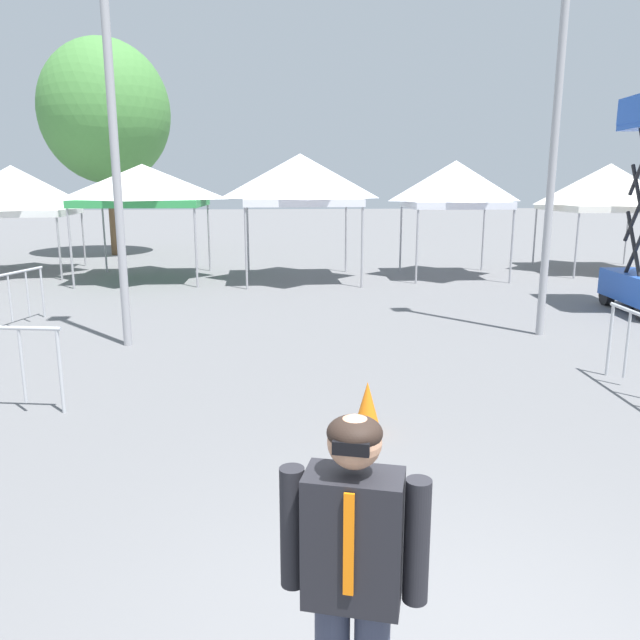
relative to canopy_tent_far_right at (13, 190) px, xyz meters
name	(u,v)px	position (x,y,z in m)	size (l,w,h in m)	color
canopy_tent_far_right	(13,190)	(0.00, 0.00, 0.00)	(3.51, 3.51, 3.30)	#9E9EA3
canopy_tent_center	(143,185)	(4.15, -1.56, 0.15)	(3.55, 3.55, 3.30)	#9E9EA3
canopy_tent_behind_center	(300,180)	(8.62, -2.18, 0.31)	(3.25, 3.25, 3.58)	#9E9EA3
canopy_tent_behind_left	(455,184)	(13.21, -1.98, 0.18)	(2.98, 2.98, 3.42)	#9E9EA3
canopy_tent_far_left	(609,187)	(18.44, -1.25, 0.09)	(3.62, 3.62, 3.38)	#9E9EA3
person_foreground	(353,577)	(7.73, -17.57, -1.52)	(0.62, 0.36, 1.78)	#33384C
light_pole_near_lift	(561,55)	(12.53, -9.36, 2.29)	(0.36, 0.36, 8.56)	#9E9EA3
light_pole_opposite_side	(109,65)	(5.10, -9.36, 2.00)	(0.36, 0.36, 8.00)	#9E9EA3
tree_behind_tents_right	(105,112)	(1.74, 5.18, 2.87)	(4.85, 4.85, 8.10)	brown
crowd_barrier_near_person	(9,290)	(2.61, -7.78, -1.80)	(0.65, 2.03, 1.08)	#B7BABF
traffic_cone_lot_center	(367,407)	(8.54, -13.56, -2.26)	(0.32, 0.32, 0.59)	orange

